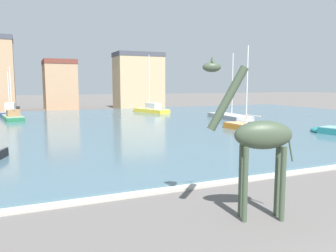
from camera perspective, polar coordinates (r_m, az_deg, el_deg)
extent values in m
cube|color=#476675|center=(36.27, -11.48, 0.03)|extent=(82.40, 44.78, 0.25)
cube|color=#ADA89E|center=(15.30, 7.06, -9.76)|extent=(82.40, 0.50, 0.12)
cylinder|color=#3D4C38|center=(11.34, 12.93, -9.70)|extent=(0.18, 0.18, 2.48)
cylinder|color=#3D4C38|center=(11.77, 12.29, -9.06)|extent=(0.18, 0.18, 2.48)
cylinder|color=#3D4C38|center=(11.73, 18.87, -9.33)|extent=(0.18, 0.18, 2.48)
cylinder|color=#3D4C38|center=(12.15, 18.04, -8.73)|extent=(0.18, 0.18, 2.48)
ellipsoid|color=#3D4C38|center=(11.40, 15.84, -1.48)|extent=(2.05, 1.35, 0.95)
cylinder|color=#3D4C38|center=(10.95, 10.08, 4.58)|extent=(1.31, 0.71, 2.12)
ellipsoid|color=#3D4C38|center=(10.85, 7.43, 9.87)|extent=(0.66, 0.50, 0.32)
cone|color=#3D4C38|center=(10.79, 7.52, 11.21)|extent=(0.07, 0.07, 0.18)
cone|color=#3D4C38|center=(10.94, 7.37, 11.15)|extent=(0.07, 0.07, 0.18)
cylinder|color=#3D4C38|center=(11.78, 19.98, -3.30)|extent=(0.27, 0.15, 1.00)
cube|color=#236B42|center=(44.40, -24.80, 1.08)|extent=(2.69, 5.74, 0.70)
ellipsoid|color=#236B42|center=(46.99, -25.20, 1.35)|extent=(1.99, 2.16, 0.66)
cube|color=gray|center=(44.36, -24.83, 1.56)|extent=(2.64, 5.63, 0.06)
cube|color=#9E7047|center=(43.92, -24.79, 2.04)|extent=(1.61, 2.11, 0.73)
cylinder|color=silver|center=(44.62, -25.09, 5.36)|extent=(0.12, 0.12, 5.94)
cylinder|color=silver|center=(43.75, -24.80, 2.64)|extent=(0.35, 1.93, 0.08)
cube|color=#939399|center=(42.31, 10.36, 1.38)|extent=(2.74, 7.17, 0.74)
ellipsoid|color=#939399|center=(39.50, 12.86, 0.92)|extent=(2.27, 2.58, 0.70)
cube|color=#B1B1B5|center=(42.28, 10.37, 1.92)|extent=(2.69, 7.02, 0.06)
cylinder|color=silver|center=(41.66, 10.86, 6.92)|extent=(0.12, 0.12, 7.45)
cylinder|color=silver|center=(42.81, 9.91, 3.16)|extent=(0.21, 2.47, 0.08)
ellipsoid|color=teal|center=(32.75, 25.18, -0.78)|extent=(2.48, 3.12, 0.74)
cube|color=navy|center=(51.45, -25.15, 1.82)|extent=(2.31, 5.97, 0.74)
ellipsoid|color=navy|center=(48.73, -25.59, 1.54)|extent=(1.73, 2.19, 0.71)
cube|color=slate|center=(51.42, -25.18, 2.27)|extent=(2.27, 5.85, 0.06)
cube|color=silver|center=(51.82, -25.15, 2.97)|extent=(1.39, 2.16, 1.14)
cylinder|color=silver|center=(50.87, -25.40, 5.27)|extent=(0.12, 0.12, 5.48)
cylinder|color=silver|center=(51.94, -25.14, 3.27)|extent=(0.30, 2.03, 0.08)
cube|color=orange|center=(31.95, 13.52, -0.49)|extent=(2.15, 5.54, 0.77)
ellipsoid|color=orange|center=(33.94, 10.69, 0.02)|extent=(1.75, 2.00, 0.73)
cube|color=#E2A56E|center=(31.90, 13.55, 0.24)|extent=(2.10, 5.43, 0.06)
cylinder|color=silver|center=(32.00, 13.26, 6.70)|extent=(0.12, 0.12, 7.22)
cylinder|color=silver|center=(31.41, 14.24, 1.71)|extent=(0.19, 1.91, 0.08)
cube|color=gold|center=(51.18, -2.84, 2.46)|extent=(3.91, 6.67, 0.75)
ellipsoid|color=gold|center=(53.55, -4.90, 2.65)|extent=(2.40, 2.68, 0.72)
cube|color=#DFCD77|center=(51.15, -2.84, 2.92)|extent=(3.83, 6.54, 0.06)
cube|color=silver|center=(50.75, -2.50, 3.42)|extent=(2.02, 2.56, 0.89)
cylinder|color=silver|center=(51.39, -3.21, 7.43)|extent=(0.12, 0.12, 8.12)
cylinder|color=silver|center=(50.61, -2.39, 3.86)|extent=(0.79, 2.14, 0.08)
cube|color=tan|center=(63.92, -17.86, 6.30)|extent=(5.38, 7.64, 7.99)
cube|color=brown|center=(64.04, -18.01, 10.23)|extent=(5.49, 7.79, 0.80)
cube|color=tan|center=(63.03, -5.02, 7.27)|extent=(8.47, 5.43, 9.46)
cube|color=#42424C|center=(63.26, -5.07, 11.92)|extent=(8.64, 5.54, 0.80)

